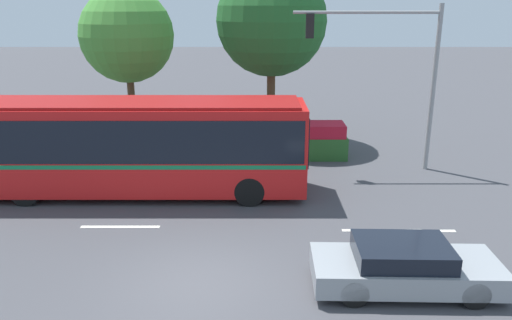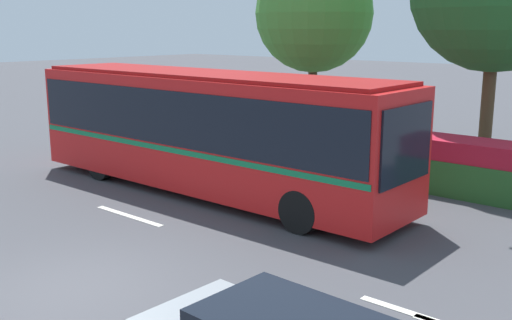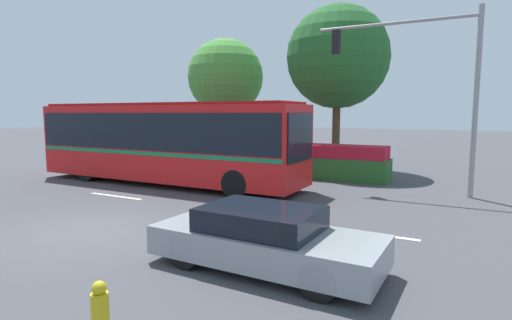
# 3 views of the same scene
# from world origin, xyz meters

# --- Properties ---
(ground_plane) EXTENTS (140.00, 140.00, 0.00)m
(ground_plane) POSITION_xyz_m (0.00, 0.00, 0.00)
(ground_plane) COLOR #444449
(city_bus) EXTENTS (11.94, 2.63, 3.33)m
(city_bus) POSITION_xyz_m (-2.80, 6.11, 1.89)
(city_bus) COLOR red
(city_bus) RESTS_ON ground
(sedan_foreground) EXTENTS (4.40, 1.87, 1.16)m
(sedan_foreground) POSITION_xyz_m (4.95, -0.16, 0.57)
(sedan_foreground) COLOR gray
(sedan_foreground) RESTS_ON ground
(traffic_light_pole) EXTENTS (5.64, 0.24, 6.50)m
(traffic_light_pole) POSITION_xyz_m (6.91, 8.90, 4.34)
(traffic_light_pole) COLOR gray
(traffic_light_pole) RESTS_ON ground
(flowering_hedge) EXTENTS (9.83, 1.41, 1.52)m
(flowering_hedge) POSITION_xyz_m (0.48, 10.54, 0.75)
(flowering_hedge) COLOR #286028
(flowering_hedge) RESTS_ON ground
(street_tree_left) EXTENTS (4.44, 4.44, 7.26)m
(street_tree_left) POSITION_xyz_m (-4.66, 13.72, 5.03)
(street_tree_left) COLOR brown
(street_tree_left) RESTS_ON ground
(street_tree_centre) EXTENTS (5.16, 5.16, 8.32)m
(street_tree_centre) POSITION_xyz_m (2.18, 13.48, 5.72)
(street_tree_centre) COLOR brown
(street_tree_centre) RESTS_ON ground
(lane_stripe_near) EXTENTS (2.40, 0.16, 0.01)m
(lane_stripe_near) POSITION_xyz_m (6.20, 2.96, 0.01)
(lane_stripe_near) COLOR silver
(lane_stripe_near) RESTS_ON ground
(lane_stripe_mid) EXTENTS (2.40, 0.16, 0.01)m
(lane_stripe_mid) POSITION_xyz_m (5.22, 2.99, 0.01)
(lane_stripe_mid) COLOR silver
(lane_stripe_mid) RESTS_ON ground
(lane_stripe_far) EXTENTS (2.40, 0.16, 0.01)m
(lane_stripe_far) POSITION_xyz_m (-2.67, 3.25, 0.01)
(lane_stripe_far) COLOR silver
(lane_stripe_far) RESTS_ON ground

